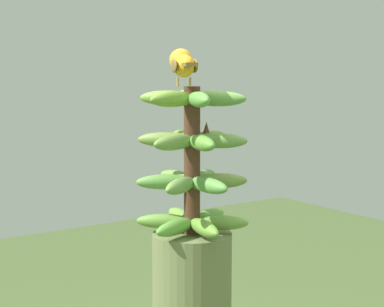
# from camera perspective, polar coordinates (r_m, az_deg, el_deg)

# --- Properties ---
(banana_bunch) EXTENTS (0.27, 0.28, 0.36)m
(banana_bunch) POSITION_cam_1_polar(r_m,az_deg,el_deg) (1.59, 0.02, -0.60)
(banana_bunch) COLOR #4C2D1E
(banana_bunch) RESTS_ON banana_tree
(perched_bird) EXTENTS (0.11, 0.19, 0.09)m
(perched_bird) POSITION_cam_1_polar(r_m,az_deg,el_deg) (1.56, -0.78, 7.70)
(perched_bird) COLOR #C68933
(perched_bird) RESTS_ON banana_bunch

